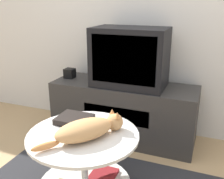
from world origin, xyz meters
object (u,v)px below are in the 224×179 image
at_px(tv, 130,57).
at_px(speaker, 70,73).
at_px(cat, 88,129).
at_px(dvd_box, 74,119).

relative_size(tv, speaker, 6.88).
bearing_deg(cat, speaker, 71.07).
height_order(speaker, cat, cat).
bearing_deg(tv, cat, -86.46).
distance_m(tv, speaker, 0.66).
bearing_deg(tv, speaker, 178.37).
height_order(tv, cat, tv).
bearing_deg(cat, tv, 39.51).
height_order(speaker, dvd_box, speaker).
relative_size(speaker, dvd_box, 0.43).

